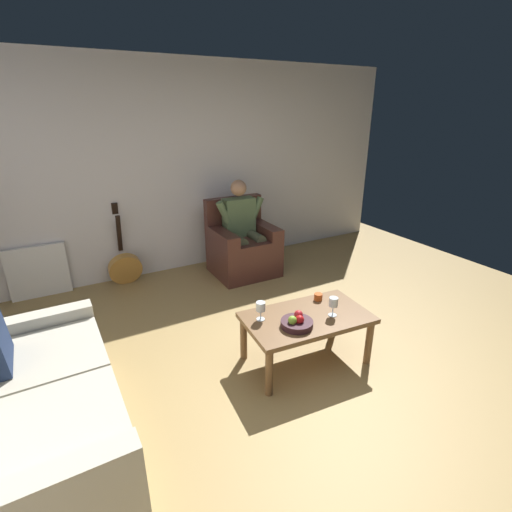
% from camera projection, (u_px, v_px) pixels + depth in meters
% --- Properties ---
extents(ground_plane, '(6.63, 6.63, 0.00)m').
position_uv_depth(ground_plane, '(332.00, 375.00, 3.09)').
color(ground_plane, '#A1834D').
extents(wall_back, '(5.84, 0.06, 2.59)m').
position_uv_depth(wall_back, '(198.00, 168.00, 4.89)').
color(wall_back, silver).
rests_on(wall_back, ground).
extents(armchair, '(0.78, 0.72, 0.96)m').
position_uv_depth(armchair, '(242.00, 248.00, 4.90)').
color(armchair, '#48261F').
rests_on(armchair, ground).
extents(person_seated, '(0.66, 0.54, 1.20)m').
position_uv_depth(person_seated, '(243.00, 225.00, 4.77)').
color(person_seated, '#526944').
rests_on(person_seated, ground).
extents(couch, '(0.90, 1.66, 0.88)m').
position_uv_depth(couch, '(32.00, 416.00, 2.27)').
color(couch, '#BBB5A2').
rests_on(couch, ground).
extents(coffee_table, '(1.08, 0.68, 0.44)m').
position_uv_depth(coffee_table, '(307.00, 322.00, 3.14)').
color(coffee_table, brown).
rests_on(coffee_table, ground).
extents(guitar, '(0.39, 0.31, 0.99)m').
position_uv_depth(guitar, '(125.00, 266.00, 4.62)').
color(guitar, '#B77F37').
rests_on(guitar, ground).
extents(radiator, '(0.62, 0.06, 0.60)m').
position_uv_depth(radiator, '(38.00, 272.00, 4.28)').
color(radiator, white).
rests_on(radiator, ground).
extents(wine_glass_near, '(0.08, 0.08, 0.16)m').
position_uv_depth(wine_glass_near, '(261.00, 308.00, 3.02)').
color(wine_glass_near, silver).
rests_on(wine_glass_near, coffee_table).
extents(wine_glass_far, '(0.07, 0.07, 0.16)m').
position_uv_depth(wine_glass_far, '(333.00, 303.00, 3.08)').
color(wine_glass_far, silver).
rests_on(wine_glass_far, coffee_table).
extents(fruit_bowl, '(0.25, 0.25, 0.11)m').
position_uv_depth(fruit_bowl, '(297.00, 322.00, 2.95)').
color(fruit_bowl, '#331920').
rests_on(fruit_bowl, coffee_table).
extents(candle_jar, '(0.07, 0.07, 0.06)m').
position_uv_depth(candle_jar, '(318.00, 297.00, 3.36)').
color(candle_jar, '#B54A19').
rests_on(candle_jar, coffee_table).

